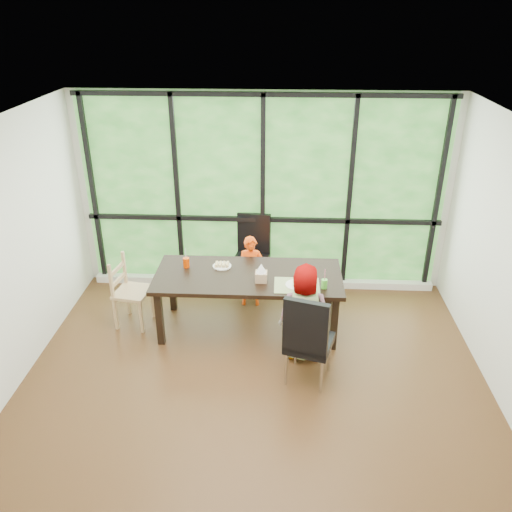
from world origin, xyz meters
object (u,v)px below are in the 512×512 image
chair_end_beech (133,292)px  child_older (304,313)px  child_toddler (251,271)px  plate_near (296,285)px  chair_interior_leather (310,337)px  orange_cup (186,263)px  green_cup (324,284)px  tissue_box (261,277)px  plate_far (222,266)px  dining_table (248,302)px  chair_window_leather (251,255)px

chair_end_beech → child_older: (2.09, -0.57, 0.13)m
child_toddler → plate_near: size_ratio=3.88×
chair_interior_leather → orange_cup: bearing=-19.7°
chair_end_beech → green_cup: size_ratio=8.26×
orange_cup → child_older: bearing=-26.1°
child_toddler → tissue_box: 0.81m
green_cup → tissue_box: size_ratio=0.80×
plate_far → plate_near: size_ratio=0.91×
dining_table → tissue_box: tissue_box is taller
dining_table → child_older: bearing=-39.3°
child_older → chair_end_beech: bearing=-15.8°
child_toddler → orange_cup: size_ratio=7.95×
green_cup → chair_end_beech: bearing=172.5°
green_cup → child_older: bearing=-130.4°
plate_far → orange_cup: 0.44m
chair_interior_leather → orange_cup: 1.85m
plate_far → chair_end_beech: bearing=-171.7°
green_cup → dining_table: bearing=162.7°
chair_end_beech → plate_far: 1.15m
dining_table → plate_near: bearing=-22.3°
dining_table → chair_window_leather: 0.96m
child_older → child_toddler: bearing=-60.0°
child_older → plate_far: size_ratio=5.05×
child_toddler → tissue_box: size_ratio=7.13×
dining_table → child_toddler: (-0.00, 0.58, 0.11)m
chair_end_beech → tissue_box: chair_end_beech is taller
chair_window_leather → plate_near: (0.59, -1.18, 0.22)m
chair_end_beech → child_older: bearing=-95.3°
child_older → tissue_box: (-0.50, 0.39, 0.23)m
child_older → tissue_box: child_older is taller
plate_far → orange_cup: bearing=-175.6°
chair_window_leather → chair_interior_leather: same height
child_older → plate_near: child_older is taller
orange_cup → plate_near: bearing=-16.3°
chair_interior_leather → chair_end_beech: size_ratio=1.20×
child_toddler → green_cup: child_toddler is taller
plate_near → child_older: bearing=-73.7°
dining_table → plate_far: size_ratio=9.74×
green_cup → tissue_box: tissue_box is taller
dining_table → green_cup: bearing=-17.3°
dining_table → chair_end_beech: 1.44m
plate_near → tissue_box: 0.42m
plate_near → chair_interior_leather: bearing=-79.2°
chair_end_beech → orange_cup: 0.77m
green_cup → tissue_box: bearing=170.0°
dining_table → tissue_box: size_ratio=16.35×
tissue_box → plate_far: bearing=145.6°
orange_cup → green_cup: 1.70m
chair_window_leather → plate_far: size_ratio=4.72×
child_older → plate_far: child_older is taller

